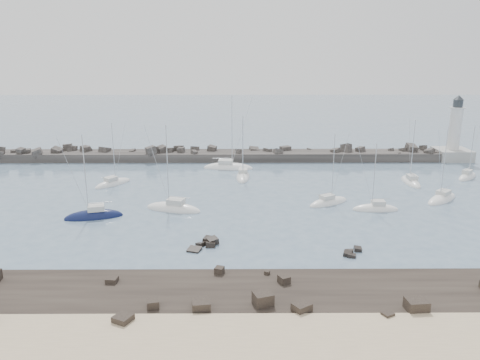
# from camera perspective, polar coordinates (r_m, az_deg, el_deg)

# --- Properties ---
(ground) EXTENTS (400.00, 400.00, 0.00)m
(ground) POSITION_cam_1_polar(r_m,az_deg,el_deg) (65.38, -0.49, -4.90)
(ground) COLOR slate
(ground) RESTS_ON ground
(rock_shelf) EXTENTS (140.00, 12.00, 1.93)m
(rock_shelf) POSITION_cam_1_polar(r_m,az_deg,el_deg) (45.34, -0.68, -14.51)
(rock_shelf) COLOR black
(rock_shelf) RESTS_ON ground
(rock_cluster_near) EXTENTS (3.85, 4.33, 1.42)m
(rock_cluster_near) POSITION_cam_1_polar(r_m,az_deg,el_deg) (57.24, -4.13, -7.87)
(rock_cluster_near) COLOR black
(rock_cluster_near) RESTS_ON ground
(rock_cluster_far) EXTENTS (2.63, 2.76, 1.07)m
(rock_cluster_far) POSITION_cam_1_polar(r_m,az_deg,el_deg) (56.19, 13.41, -8.71)
(rock_cluster_far) COLOR black
(rock_cluster_far) RESTS_ON ground
(breakwater) EXTENTS (115.00, 7.05, 5.20)m
(breakwater) POSITION_cam_1_polar(r_m,az_deg,el_deg) (102.12, -4.74, 2.65)
(breakwater) COLOR #332F2D
(breakwater) RESTS_ON ground
(lighthouse) EXTENTS (7.00, 7.00, 14.60)m
(lighthouse) POSITION_cam_1_polar(r_m,az_deg,el_deg) (111.56, 24.52, 3.85)
(lighthouse) COLOR #9A9A95
(lighthouse) RESTS_ON ground
(sailboat_1) EXTENTS (8.40, 4.44, 12.94)m
(sailboat_1) POSITION_cam_1_polar(r_m,az_deg,el_deg) (69.41, -17.38, -4.27)
(sailboat_1) COLOR #0F1741
(sailboat_1) RESTS_ON ground
(sailboat_2) EXTENTS (6.39, 7.30, 11.81)m
(sailboat_2) POSITION_cam_1_polar(r_m,az_deg,el_deg) (85.57, -15.22, -0.46)
(sailboat_2) COLOR white
(sailboat_2) RESTS_ON ground
(sailboat_3) EXTENTS (10.23, 4.03, 15.70)m
(sailboat_3) POSITION_cam_1_polar(r_m,az_deg,el_deg) (94.00, -1.46, 1.48)
(sailboat_3) COLOR white
(sailboat_3) RESTS_ON ground
(sailboat_4) EXTENTS (9.04, 5.17, 13.77)m
(sailboat_4) POSITION_cam_1_polar(r_m,az_deg,el_deg) (70.07, -8.10, -3.53)
(sailboat_4) COLOR white
(sailboat_4) RESTS_ON ground
(sailboat_5) EXTENTS (2.87, 8.03, 12.66)m
(sailboat_5) POSITION_cam_1_polar(r_m,az_deg,el_deg) (86.96, 0.36, 0.35)
(sailboat_5) COLOR white
(sailboat_5) RESTS_ON ground
(sailboat_6) EXTENTS (7.50, 5.85, 11.76)m
(sailboat_6) POSITION_cam_1_polar(r_m,az_deg,el_deg) (73.54, 10.73, -2.75)
(sailboat_6) COLOR white
(sailboat_6) RESTS_ON ground
(sailboat_7) EXTENTS (6.84, 2.27, 10.91)m
(sailboat_7) POSITION_cam_1_polar(r_m,az_deg,el_deg) (72.15, 16.20, -3.45)
(sailboat_7) COLOR white
(sailboat_7) RESTS_ON ground
(sailboat_8) EXTENTS (2.45, 7.67, 12.21)m
(sailboat_8) POSITION_cam_1_polar(r_m,az_deg,el_deg) (88.86, 20.09, -0.28)
(sailboat_8) COLOR white
(sailboat_8) RESTS_ON ground
(sailboat_9) EXTENTS (7.60, 7.30, 12.75)m
(sailboat_9) POSITION_cam_1_polar(r_m,az_deg,el_deg) (80.51, 23.38, -2.18)
(sailboat_9) COLOR white
(sailboat_9) RESTS_ON ground
(sailboat_10) EXTENTS (6.16, 6.16, 10.85)m
(sailboat_10) POSITION_cam_1_polar(r_m,az_deg,el_deg) (96.64, 25.96, 0.31)
(sailboat_10) COLOR white
(sailboat_10) RESTS_ON ground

